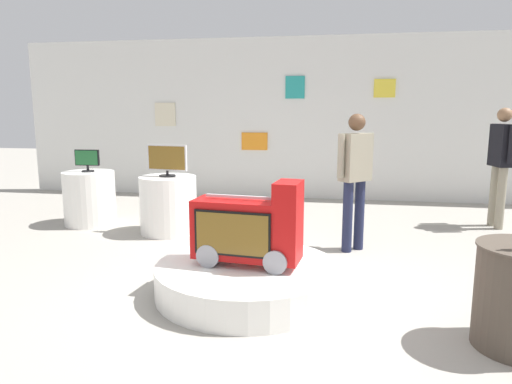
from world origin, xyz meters
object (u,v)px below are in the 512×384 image
at_px(novelty_firetruck_tv, 249,231).
at_px(display_pedestal_center_rear, 90,198).
at_px(main_display_pedestal, 247,279).
at_px(tv_on_center_rear, 87,160).
at_px(tv_on_left_rear, 167,160).
at_px(shopper_browsing_near_truck, 355,172).
at_px(display_pedestal_left_rear, 168,205).
at_px(shopper_browsing_rear, 501,158).

xyz_separation_m(novelty_firetruck_tv, display_pedestal_center_rear, (-2.87, 2.27, -0.21)).
distance_m(main_display_pedestal, tv_on_center_rear, 3.73).
height_order(main_display_pedestal, tv_on_left_rear, tv_on_left_rear).
bearing_deg(shopper_browsing_near_truck, display_pedestal_center_rear, 169.73).
bearing_deg(tv_on_left_rear, novelty_firetruck_tv, -52.62).
height_order(tv_on_left_rear, display_pedestal_center_rear, tv_on_left_rear).
xyz_separation_m(novelty_firetruck_tv, tv_on_center_rear, (-2.87, 2.27, 0.37)).
height_order(display_pedestal_left_rear, tv_on_center_rear, tv_on_center_rear).
height_order(novelty_firetruck_tv, shopper_browsing_near_truck, shopper_browsing_near_truck).
distance_m(novelty_firetruck_tv, shopper_browsing_near_truck, 1.90).
bearing_deg(shopper_browsing_near_truck, tv_on_left_rear, 170.62).
distance_m(display_pedestal_center_rear, shopper_browsing_near_truck, 3.97).
xyz_separation_m(tv_on_center_rear, shopper_browsing_near_truck, (3.87, -0.70, -0.00)).
bearing_deg(tv_on_center_rear, display_pedestal_center_rear, 86.40).
xyz_separation_m(main_display_pedestal, tv_on_center_rear, (-2.85, 2.26, 0.84)).
bearing_deg(tv_on_center_rear, shopper_browsing_near_truck, -10.21).
relative_size(main_display_pedestal, display_pedestal_left_rear, 2.14).
xyz_separation_m(main_display_pedestal, shopper_browsing_near_truck, (1.02, 1.56, 0.83)).
xyz_separation_m(display_pedestal_left_rear, shopper_browsing_near_truck, (2.52, -0.42, 0.57)).
height_order(display_pedestal_center_rear, shopper_browsing_rear, shopper_browsing_rear).
bearing_deg(shopper_browsing_rear, display_pedestal_center_rear, -172.17).
xyz_separation_m(main_display_pedestal, display_pedestal_left_rear, (-1.50, 1.98, 0.26)).
relative_size(display_pedestal_left_rear, tv_on_center_rear, 2.16).
relative_size(main_display_pedestal, tv_on_center_rear, 4.61).
bearing_deg(shopper_browsing_near_truck, tv_on_center_rear, 169.79).
xyz_separation_m(tv_on_left_rear, shopper_browsing_rear, (4.63, 1.11, -0.01)).
bearing_deg(display_pedestal_center_rear, shopper_browsing_near_truck, -10.27).
bearing_deg(novelty_firetruck_tv, shopper_browsing_rear, 44.85).
bearing_deg(novelty_firetruck_tv, tv_on_left_rear, 127.38).
bearing_deg(main_display_pedestal, display_pedestal_center_rear, 141.53).
bearing_deg(shopper_browsing_near_truck, main_display_pedestal, -123.10).
bearing_deg(display_pedestal_left_rear, shopper_browsing_near_truck, -9.47).
bearing_deg(display_pedestal_left_rear, tv_on_left_rear, -82.10).
height_order(tv_on_center_rear, shopper_browsing_near_truck, shopper_browsing_near_truck).
relative_size(novelty_firetruck_tv, tv_on_center_rear, 2.76).
distance_m(novelty_firetruck_tv, shopper_browsing_rear, 4.41).
bearing_deg(main_display_pedestal, shopper_browsing_rear, 44.60).
xyz_separation_m(display_pedestal_left_rear, tv_on_left_rear, (0.00, -0.00, 0.63)).
height_order(display_pedestal_left_rear, shopper_browsing_rear, shopper_browsing_rear).
height_order(display_pedestal_left_rear, shopper_browsing_near_truck, shopper_browsing_near_truck).
relative_size(main_display_pedestal, display_pedestal_center_rear, 2.14).
distance_m(tv_on_left_rear, tv_on_center_rear, 1.38).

